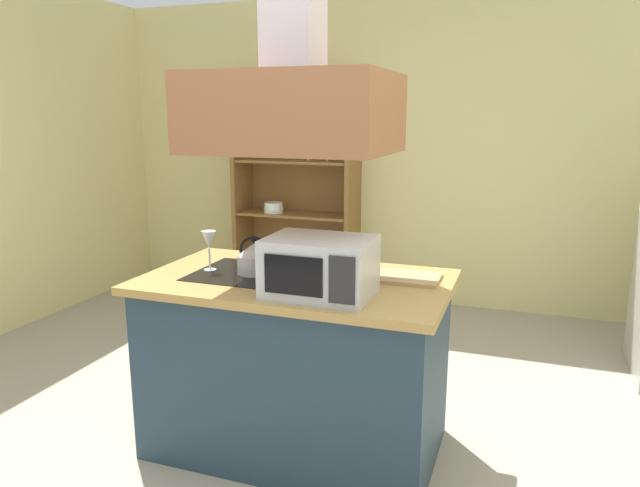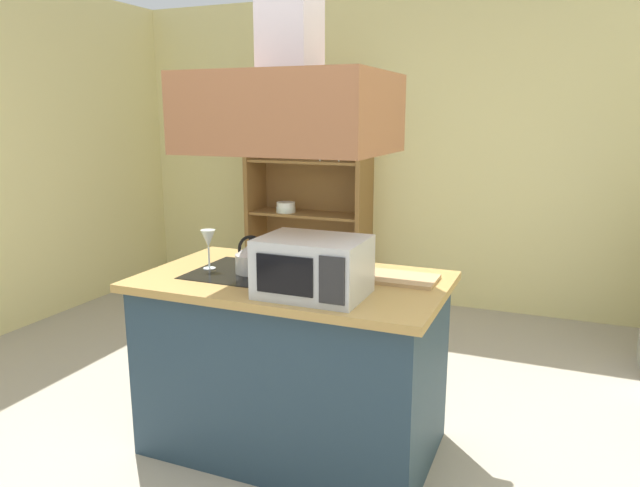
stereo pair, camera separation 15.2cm
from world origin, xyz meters
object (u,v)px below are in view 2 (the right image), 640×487
at_px(dish_cabinet, 310,205).
at_px(microwave, 313,267).
at_px(kettle, 252,257).
at_px(wine_glass_on_counter, 208,240).
at_px(cutting_board, 401,279).

xyz_separation_m(dish_cabinet, microwave, (1.18, -2.67, 0.17)).
xyz_separation_m(dish_cabinet, kettle, (0.75, -2.45, 0.12)).
height_order(dish_cabinet, wine_glass_on_counter, dish_cabinet).
bearing_deg(cutting_board, wine_glass_on_counter, -169.91).
bearing_deg(kettle, microwave, -27.62).
distance_m(microwave, wine_glass_on_counter, 0.70).
bearing_deg(microwave, kettle, 152.38).
bearing_deg(wine_glass_on_counter, microwave, -17.17).
bearing_deg(cutting_board, kettle, -167.86).
relative_size(dish_cabinet, microwave, 4.23).
bearing_deg(wine_glass_on_counter, cutting_board, 10.09).
distance_m(dish_cabinet, wine_glass_on_counter, 2.52).
bearing_deg(kettle, wine_glass_on_counter, -176.18).
xyz_separation_m(microwave, wine_glass_on_counter, (-0.67, 0.21, 0.02)).
distance_m(dish_cabinet, microwave, 2.93).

